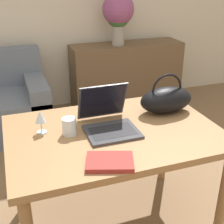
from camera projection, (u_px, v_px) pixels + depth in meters
dining_table at (114, 143)px, 1.87m from camera, size 1.24×0.86×0.73m
sideboard at (126, 74)px, 3.92m from camera, size 1.37×0.40×0.78m
laptop at (107, 117)px, 1.85m from camera, size 0.30×0.35×0.25m
drinking_glass at (69, 126)px, 1.77m from camera, size 0.08×0.08×0.10m
wine_glass at (40, 118)px, 1.77m from camera, size 0.06×0.06×0.14m
handbag at (166, 99)px, 2.04m from camera, size 0.36×0.20×0.26m
flower_vase at (118, 13)px, 3.54m from camera, size 0.36×0.36×0.59m
book at (110, 162)px, 1.52m from camera, size 0.27×0.23×0.02m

